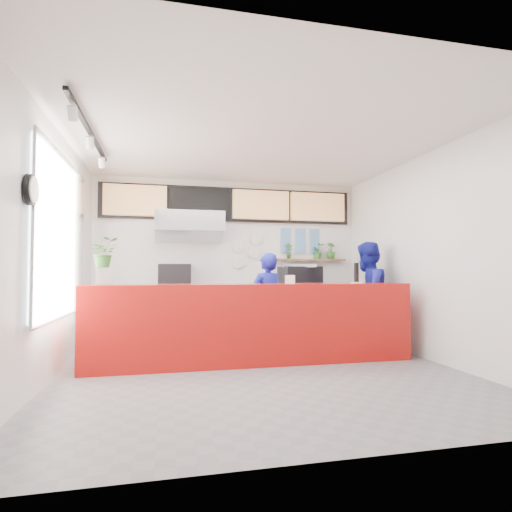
{
  "coord_description": "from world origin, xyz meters",
  "views": [
    {
      "loc": [
        -1.18,
        -5.05,
        1.27
      ],
      "look_at": [
        0.1,
        0.7,
        1.5
      ],
      "focal_mm": 28.0,
      "sensor_mm": 36.0,
      "label": 1
    }
  ],
  "objects_px": {
    "panini_oven": "(174,278)",
    "pepper_mill": "(356,272)",
    "staff_right": "(367,295)",
    "service_counter": "(254,323)",
    "espresso_machine": "(300,279)",
    "staff_center": "(267,303)"
  },
  "relations": [
    {
      "from": "panini_oven",
      "to": "pepper_mill",
      "type": "bearing_deg",
      "value": -34.53
    },
    {
      "from": "staff_right",
      "to": "pepper_mill",
      "type": "bearing_deg",
      "value": 15.7
    },
    {
      "from": "service_counter",
      "to": "espresso_machine",
      "type": "xyz_separation_m",
      "value": [
        1.29,
        1.8,
        0.58
      ]
    },
    {
      "from": "pepper_mill",
      "to": "panini_oven",
      "type": "bearing_deg",
      "value": 144.95
    },
    {
      "from": "staff_center",
      "to": "pepper_mill",
      "type": "xyz_separation_m",
      "value": [
        1.2,
        -0.66,
        0.48
      ]
    },
    {
      "from": "espresso_machine",
      "to": "staff_center",
      "type": "distance_m",
      "value": 1.54
    },
    {
      "from": "service_counter",
      "to": "panini_oven",
      "type": "bearing_deg",
      "value": 120.35
    },
    {
      "from": "panini_oven",
      "to": "staff_center",
      "type": "xyz_separation_m",
      "value": [
        1.4,
        -1.16,
        -0.37
      ]
    },
    {
      "from": "service_counter",
      "to": "staff_right",
      "type": "distance_m",
      "value": 2.14
    },
    {
      "from": "service_counter",
      "to": "staff_center",
      "type": "xyz_separation_m",
      "value": [
        0.35,
        0.64,
        0.23
      ]
    },
    {
      "from": "espresso_machine",
      "to": "pepper_mill",
      "type": "distance_m",
      "value": 1.85
    },
    {
      "from": "service_counter",
      "to": "staff_right",
      "type": "bearing_deg",
      "value": 15.67
    },
    {
      "from": "espresso_machine",
      "to": "panini_oven",
      "type": "bearing_deg",
      "value": 173.9
    },
    {
      "from": "panini_oven",
      "to": "service_counter",
      "type": "bearing_deg",
      "value": -59.13
    },
    {
      "from": "service_counter",
      "to": "staff_right",
      "type": "xyz_separation_m",
      "value": [
        2.04,
        0.57,
        0.33
      ]
    },
    {
      "from": "panini_oven",
      "to": "pepper_mill",
      "type": "relative_size",
      "value": 1.96
    },
    {
      "from": "staff_right",
      "to": "pepper_mill",
      "type": "height_order",
      "value": "staff_right"
    },
    {
      "from": "espresso_machine",
      "to": "pepper_mill",
      "type": "bearing_deg",
      "value": -88.11
    },
    {
      "from": "staff_center",
      "to": "staff_right",
      "type": "relative_size",
      "value": 0.89
    },
    {
      "from": "espresso_machine",
      "to": "service_counter",
      "type": "bearing_deg",
      "value": -131.75
    },
    {
      "from": "staff_center",
      "to": "espresso_machine",
      "type": "bearing_deg",
      "value": -148.15
    },
    {
      "from": "panini_oven",
      "to": "pepper_mill",
      "type": "xyz_separation_m",
      "value": [
        2.6,
        -1.83,
        0.11
      ]
    }
  ]
}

